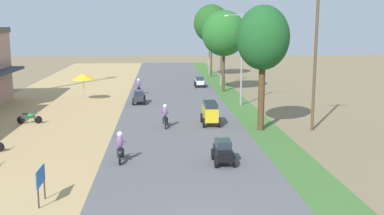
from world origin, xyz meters
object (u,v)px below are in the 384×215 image
street_signboard (41,179)px  car_van_yellow (210,112)px  motorbike_ahead_second (165,116)px  utility_pole_near (315,58)px  median_tree_nearest (263,39)px  motorbike_foreground_rider (120,147)px  median_tree_second (224,33)px  streetlamp_far (209,43)px  car_sedan_charcoal (139,96)px  streetlamp_near (242,53)px  parked_motorbike_third (30,117)px  car_hatchback_black (223,151)px  car_sedan_white (200,81)px  streetlamp_mid (221,48)px  motorbike_ahead_third (139,87)px  vendor_umbrella (83,77)px  median_tree_third (211,24)px

street_signboard → car_van_yellow: size_ratio=0.62×
motorbike_ahead_second → utility_pole_near: bearing=-7.8°
median_tree_nearest → motorbike_ahead_second: size_ratio=4.67×
car_van_yellow → motorbike_foreground_rider: (-5.68, -8.53, -0.17)m
median_tree_nearest → median_tree_second: size_ratio=0.99×
median_tree_second → streetlamp_far: (0.38, 17.50, -1.70)m
motorbike_ahead_second → car_sedan_charcoal: bearing=102.8°
median_tree_nearest → streetlamp_near: size_ratio=1.05×
parked_motorbike_third → streetlamp_near: 18.27m
street_signboard → utility_pole_near: bearing=38.4°
car_hatchback_black → motorbike_ahead_second: (-2.89, 8.67, 0.11)m
parked_motorbike_third → streetlamp_near: bearing=20.9°
street_signboard → car_sedan_white: bearing=74.5°
median_tree_second → motorbike_ahead_second: 18.76m
streetlamp_mid → motorbike_ahead_third: streetlamp_mid is taller
median_tree_second → motorbike_foreground_rider: size_ratio=4.74×
median_tree_second → car_sedan_charcoal: bearing=-141.1°
streetlamp_near → motorbike_foreground_rider: 19.12m
utility_pole_near → streetlamp_far: bearing=95.2°
car_hatchback_black → car_sedan_charcoal: (-5.13, 18.47, -0.01)m
median_tree_second → parked_motorbike_third: bearing=-137.5°
vendor_umbrella → median_tree_third: bearing=52.2°
median_tree_second → car_sedan_charcoal: 12.41m
streetlamp_far → parked_motorbike_third: bearing=-117.2°
street_signboard → median_tree_second: median_tree_second is taller
street_signboard → car_sedan_charcoal: (2.96, 23.30, -0.37)m
streetlamp_mid → car_sedan_charcoal: bearing=-127.3°
parked_motorbike_third → vendor_umbrella: bearing=77.2°
street_signboard → utility_pole_near: utility_pole_near is taller
streetlamp_far → car_sedan_charcoal: bearing=-110.3°
street_signboard → car_van_yellow: bearing=59.0°
vendor_umbrella → motorbike_ahead_second: 14.32m
parked_motorbike_third → car_sedan_white: (14.02, 18.42, 0.19)m
car_sedan_charcoal → median_tree_third: bearing=66.6°
median_tree_nearest → streetlamp_near: median_tree_nearest is taller
median_tree_second → car_sedan_white: 6.88m
car_van_yellow → motorbike_ahead_second: bearing=-171.0°
parked_motorbike_third → street_signboard: bearing=-73.4°
streetlamp_mid → median_tree_second: bearing=-94.5°
car_hatchback_black → car_sedan_white: size_ratio=0.89×
median_tree_nearest → car_sedan_white: 22.39m
streetlamp_far → utility_pole_near: utility_pole_near is taller
parked_motorbike_third → car_van_yellow: 13.12m
street_signboard → median_tree_nearest: bearing=46.3°
median_tree_second → street_signboard: bearing=-111.0°
vendor_umbrella → streetlamp_far: size_ratio=0.33×
street_signboard → median_tree_nearest: 17.74m
streetlamp_far → streetlamp_mid: bearing=-90.0°
streetlamp_mid → car_sedan_white: bearing=-153.0°
vendor_umbrella → car_sedan_white: vendor_umbrella is taller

